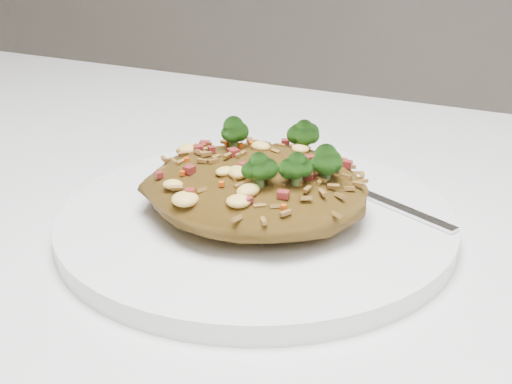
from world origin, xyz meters
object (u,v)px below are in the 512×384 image
(dining_table, at_px, (132,347))
(fried_rice, at_px, (257,177))
(plate, at_px, (256,221))
(fork, at_px, (370,196))

(dining_table, xyz_separation_m, fried_rice, (0.08, 0.05, 0.13))
(dining_table, relative_size, plate, 4.40)
(fork, bearing_deg, fried_rice, -113.98)
(dining_table, xyz_separation_m, fork, (0.14, 0.10, 0.11))
(fried_rice, height_order, fork, fried_rice)
(dining_table, bearing_deg, fried_rice, 32.10)
(fried_rice, distance_m, fork, 0.09)
(fried_rice, bearing_deg, fork, 41.12)
(dining_table, distance_m, plate, 0.13)
(dining_table, height_order, fork, fork)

